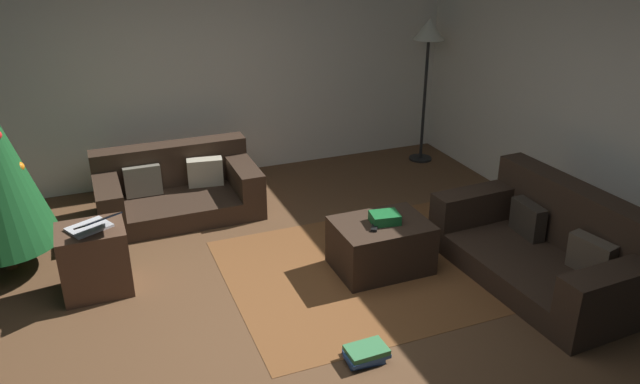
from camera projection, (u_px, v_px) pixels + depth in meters
name	position (u px, v px, depth m)	size (l,w,h in m)	color
ground_plane	(285.00, 322.00, 4.62)	(6.40, 6.40, 0.00)	brown
rear_partition	(190.00, 65.00, 6.75)	(6.40, 0.12, 2.60)	silver
corner_partition	(636.00, 110.00, 5.16)	(0.12, 6.40, 2.60)	silver
couch_left	(176.00, 188.00, 6.29)	(1.58, 0.93, 0.64)	#332319
couch_right	(551.00, 247.00, 5.10)	(1.07, 1.82, 0.76)	#332319
ottoman	(381.00, 245.00, 5.24)	(0.79, 0.58, 0.44)	#332319
gift_box	(385.00, 218.00, 5.14)	(0.23, 0.19, 0.08)	#19662D
tv_remote	(375.00, 227.00, 5.06)	(0.05, 0.16, 0.02)	black
side_table	(95.00, 260.00, 4.90)	(0.52, 0.44, 0.56)	#4C3323
laptop	(92.00, 225.00, 4.73)	(0.44, 0.48, 0.18)	silver
book_stack	(366.00, 354.00, 4.19)	(0.30, 0.23, 0.10)	#2D5193
corner_lamp	(429.00, 40.00, 7.13)	(0.36, 0.36, 1.73)	black
area_rug	(380.00, 267.00, 5.33)	(2.60, 2.00, 0.01)	brown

